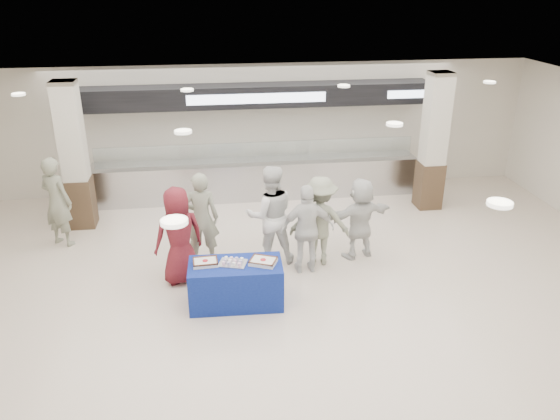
{
  "coord_description": "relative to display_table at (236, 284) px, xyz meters",
  "views": [
    {
      "loc": [
        -1.18,
        -7.38,
        5.12
      ],
      "look_at": [
        0.06,
        1.6,
        1.23
      ],
      "focal_mm": 35.0,
      "sensor_mm": 36.0,
      "label": 1
    }
  ],
  "objects": [
    {
      "name": "column_right",
      "position": [
        4.83,
        3.64,
        1.15
      ],
      "size": [
        0.55,
        0.55,
        3.2
      ],
      "color": "#39281A",
      "rests_on": "ground"
    },
    {
      "name": "cupcake_tray",
      "position": [
        -0.04,
        0.02,
        0.41
      ],
      "size": [
        0.52,
        0.45,
        0.07
      ],
      "color": "#A2A2A6",
      "rests_on": "display_table"
    },
    {
      "name": "display_table",
      "position": [
        0.0,
        0.0,
        0.0
      ],
      "size": [
        1.58,
        0.84,
        0.75
      ],
      "primitive_type": "cube",
      "rotation": [
        0.0,
        0.0,
        -0.04
      ],
      "color": "navy",
      "rests_on": "ground"
    },
    {
      "name": "chef_tall",
      "position": [
        0.75,
        1.41,
        0.6
      ],
      "size": [
        0.99,
        0.8,
        1.95
      ],
      "primitive_type": "imported",
      "rotation": [
        0.0,
        0.0,
        3.2
      ],
      "color": "silver",
      "rests_on": "ground"
    },
    {
      "name": "serving_line",
      "position": [
        0.83,
        4.83,
        0.78
      ],
      "size": [
        8.7,
        0.85,
        2.8
      ],
      "color": "#B4B5BB",
      "rests_on": "ground"
    },
    {
      "name": "soldier_a",
      "position": [
        -0.54,
        1.58,
        0.54
      ],
      "size": [
        0.7,
        0.5,
        1.82
      ],
      "primitive_type": "imported",
      "rotation": [
        0.0,
        0.0,
        3.04
      ],
      "color": "slate",
      "rests_on": "ground"
    },
    {
      "name": "soldier_b",
      "position": [
        1.67,
        1.24,
        0.5
      ],
      "size": [
        1.23,
        0.85,
        1.75
      ],
      "primitive_type": "imported",
      "rotation": [
        0.0,
        0.0,
        2.95
      ],
      "color": "slate",
      "rests_on": "ground"
    },
    {
      "name": "civilian_white",
      "position": [
        2.5,
        1.38,
        0.44
      ],
      "size": [
        1.59,
        0.88,
        1.63
      ],
      "primitive_type": "imported",
      "rotation": [
        0.0,
        0.0,
        3.42
      ],
      "color": "silver",
      "rests_on": "ground"
    },
    {
      "name": "soldier_bg",
      "position": [
        -3.42,
        2.74,
        0.56
      ],
      "size": [
        0.82,
        0.74,
        1.88
      ],
      "primitive_type": "imported",
      "rotation": [
        0.0,
        0.0,
        2.6
      ],
      "color": "slate",
      "rests_on": "ground"
    },
    {
      "name": "column_left",
      "position": [
        -3.17,
        3.64,
        1.15
      ],
      "size": [
        0.55,
        0.55,
        3.2
      ],
      "color": "#39281A",
      "rests_on": "ground"
    },
    {
      "name": "sheet_cake_right",
      "position": [
        0.46,
        -0.04,
        0.42
      ],
      "size": [
        0.52,
        0.47,
        0.09
      ],
      "color": "white",
      "rests_on": "display_table"
    },
    {
      "name": "ground",
      "position": [
        0.83,
        -0.56,
        -0.38
      ],
      "size": [
        14.0,
        14.0,
        0.0
      ],
      "primitive_type": "plane",
      "color": "beige",
      "rests_on": "ground"
    },
    {
      "name": "sheet_cake_left",
      "position": [
        -0.49,
        0.07,
        0.42
      ],
      "size": [
        0.42,
        0.33,
        0.09
      ],
      "color": "white",
      "rests_on": "display_table"
    },
    {
      "name": "civilian_maroon",
      "position": [
        -0.94,
        0.89,
        0.53
      ],
      "size": [
        1.02,
        0.84,
        1.8
      ],
      "primitive_type": "imported",
      "rotation": [
        0.0,
        0.0,
        3.49
      ],
      "color": "maroon",
      "rests_on": "ground"
    },
    {
      "name": "chef_short",
      "position": [
        1.38,
        0.94,
        0.48
      ],
      "size": [
        1.01,
        0.43,
        1.71
      ],
      "primitive_type": "imported",
      "rotation": [
        0.0,
        0.0,
        3.15
      ],
      "color": "silver",
      "rests_on": "ground"
    }
  ]
}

